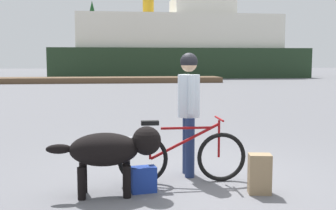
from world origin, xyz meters
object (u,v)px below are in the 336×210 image
object	(u,v)px
backpack	(260,174)
ferry_boat	(178,48)
dog	(112,150)
handbag_pannier	(143,179)
person_cyclist	(189,101)
bicycle	(181,156)

from	to	relation	value
backpack	ferry_boat	world-z (taller)	ferry_boat
dog	handbag_pannier	bearing A→B (deg)	9.25
dog	person_cyclist	bearing A→B (deg)	35.27
person_cyclist	dog	world-z (taller)	person_cyclist
dog	ferry_boat	bearing A→B (deg)	80.25
person_cyclist	backpack	world-z (taller)	person_cyclist
dog	backpack	distance (m)	1.89
person_cyclist	ferry_boat	bearing A→B (deg)	81.76
backpack	handbag_pannier	bearing A→B (deg)	170.76
bicycle	handbag_pannier	xyz separation A→B (m)	(-0.55, -0.35, -0.21)
person_cyclist	ferry_boat	distance (m)	36.20
dog	backpack	world-z (taller)	dog
bicycle	dog	size ratio (longest dim) A/B	1.26
person_cyclist	dog	bearing A→B (deg)	-144.73
backpack	handbag_pannier	distance (m)	1.48
handbag_pannier	ferry_boat	size ratio (longest dim) A/B	0.01
bicycle	handbag_pannier	bearing A→B (deg)	-147.37
person_cyclist	ferry_boat	size ratio (longest dim) A/B	0.07
bicycle	dog	bearing A→B (deg)	-156.23
ferry_boat	person_cyclist	bearing A→B (deg)	-98.24
dog	ferry_boat	size ratio (longest dim) A/B	0.06
bicycle	dog	distance (m)	1.05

